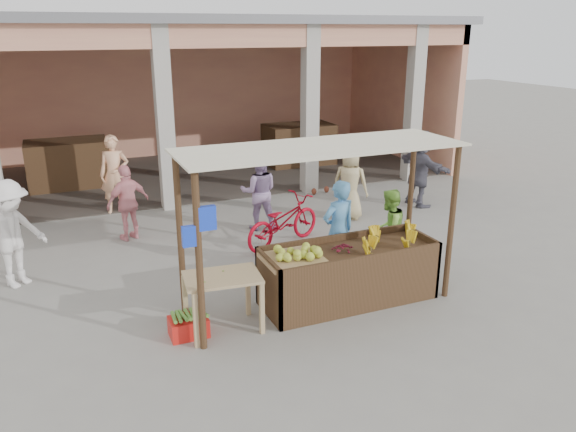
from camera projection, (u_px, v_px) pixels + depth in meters
name	position (u px, v px, depth m)	size (l,w,h in m)	color
ground	(318.00, 306.00, 8.30)	(60.00, 60.00, 0.00)	gray
market_building	(178.00, 75.00, 15.25)	(14.40, 6.40, 4.20)	#EBA27B
fruit_stall	(348.00, 276.00, 8.36)	(2.60, 0.95, 0.80)	#4D311F
stall_awning	(317.00, 176.00, 7.72)	(4.09, 1.35, 2.39)	#4D311F
banana_heap	(389.00, 239.00, 8.41)	(1.12, 0.61, 0.20)	gold
melon_tray	(293.00, 254.00, 7.85)	(0.81, 0.70, 0.21)	#A18053
berry_heap	(343.00, 248.00, 8.18)	(0.41, 0.34, 0.13)	maroon
side_table	(223.00, 285.00, 7.44)	(1.06, 0.77, 0.81)	tan
papaya_pile	(222.00, 268.00, 7.36)	(0.75, 0.43, 0.22)	#438C2D
red_crate	(189.00, 327.00, 7.47)	(0.50, 0.36, 0.26)	red
plantain_bundle	(188.00, 315.00, 7.42)	(0.41, 0.29, 0.08)	#518630
produce_sacks	(319.00, 180.00, 13.95)	(0.85, 0.79, 0.64)	maroon
vendor_blue	(338.00, 228.00, 8.94)	(0.67, 0.49, 1.78)	#4E92CD
vendor_green	(389.00, 227.00, 9.41)	(0.71, 0.41, 1.47)	#91D44D
motorcycle	(283.00, 220.00, 10.52)	(1.87, 0.64, 0.97)	#A90619
shopper_a	(11.00, 230.00, 8.71)	(1.20, 0.60, 1.87)	white
shopper_b	(128.00, 200.00, 10.71)	(0.93, 0.49, 1.58)	pink
shopper_c	(350.00, 179.00, 11.88)	(0.83, 0.54, 1.73)	tan
shopper_d	(419.00, 166.00, 12.78)	(1.71, 0.70, 1.85)	#545260
shopper_e	(114.00, 173.00, 12.24)	(0.67, 0.51, 1.81)	#F1AE81
shopper_f	(259.00, 188.00, 11.27)	(0.84, 0.48, 1.71)	#9377A2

